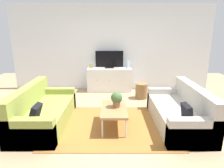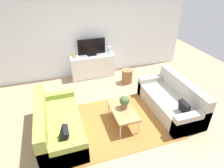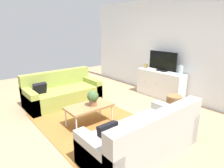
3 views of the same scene
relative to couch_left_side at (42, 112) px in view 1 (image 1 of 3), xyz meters
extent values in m
plane|color=tan|center=(1.44, 0.10, -0.27)|extent=(10.00, 10.00, 0.00)
cube|color=white|center=(1.44, 2.65, 1.08)|extent=(6.40, 0.12, 2.70)
cube|color=#9E662D|center=(1.44, -0.05, -0.26)|extent=(2.50, 1.90, 0.01)
cube|color=olive|center=(0.09, 0.00, -0.07)|extent=(0.88, 1.88, 0.40)
cube|color=olive|center=(-0.25, 0.00, 0.14)|extent=(0.20, 1.88, 0.81)
cube|color=olive|center=(0.09, 0.85, 0.00)|extent=(0.88, 0.18, 0.53)
cube|color=olive|center=(0.09, -0.84, 0.00)|extent=(0.88, 0.18, 0.53)
cube|color=black|center=(0.14, -0.60, 0.25)|extent=(0.19, 0.30, 0.32)
cube|color=#B2ADA3|center=(2.79, 0.00, -0.07)|extent=(0.88, 1.88, 0.40)
cube|color=#B2ADA3|center=(3.13, 0.00, 0.14)|extent=(0.20, 1.88, 0.81)
cube|color=#B2ADA3|center=(2.79, 0.85, 0.00)|extent=(0.88, 0.18, 0.53)
cube|color=#B2ADA3|center=(2.79, -0.84, 0.00)|extent=(0.88, 0.18, 0.53)
cube|color=black|center=(2.74, -0.60, 0.25)|extent=(0.15, 0.30, 0.31)
cube|color=#A37547|center=(1.49, -0.11, 0.12)|extent=(0.51, 0.92, 0.04)
cylinder|color=silver|center=(1.28, -0.53, -0.08)|extent=(0.03, 0.03, 0.37)
cylinder|color=silver|center=(1.71, -0.53, -0.08)|extent=(0.03, 0.03, 0.37)
cylinder|color=silver|center=(1.28, 0.31, -0.08)|extent=(0.03, 0.03, 0.37)
cylinder|color=silver|center=(1.71, 0.31, -0.08)|extent=(0.03, 0.03, 0.37)
cylinder|color=#936042|center=(1.55, -0.05, 0.20)|extent=(0.15, 0.15, 0.11)
sphere|color=#426033|center=(1.55, -0.05, 0.34)|extent=(0.23, 0.23, 0.23)
cube|color=white|center=(1.37, 2.37, 0.11)|extent=(1.41, 0.44, 0.74)
sphere|color=#B79338|center=(0.98, 2.14, 0.14)|extent=(0.03, 0.03, 0.03)
sphere|color=#B79338|center=(1.37, 2.14, 0.14)|extent=(0.03, 0.03, 0.03)
sphere|color=#B79338|center=(1.77, 2.14, 0.14)|extent=(0.03, 0.03, 0.03)
cube|color=black|center=(1.37, 2.39, 0.50)|extent=(0.28, 0.16, 0.04)
cube|color=black|center=(1.37, 2.39, 0.77)|extent=(0.87, 0.04, 0.50)
cylinder|color=silver|center=(1.96, 2.37, 0.60)|extent=(0.11, 0.11, 0.24)
cube|color=tan|center=(0.79, 2.37, 0.54)|extent=(0.11, 0.07, 0.13)
cylinder|color=olive|center=(2.30, 1.64, -0.05)|extent=(0.34, 0.34, 0.44)
camera|label=1|loc=(1.46, -3.63, 1.61)|focal=30.70mm
camera|label=2|loc=(0.19, -3.29, 2.90)|focal=30.90mm
camera|label=3|loc=(4.54, -2.03, 1.64)|focal=30.88mm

